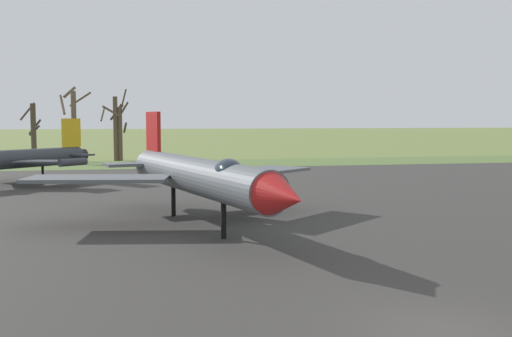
% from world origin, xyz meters
% --- Properties ---
extents(ground_plane, '(600.00, 600.00, 0.00)m').
position_xyz_m(ground_plane, '(0.00, 0.00, 0.00)').
color(ground_plane, olive).
extents(asphalt_apron, '(104.40, 59.77, 0.05)m').
position_xyz_m(asphalt_apron, '(0.00, 17.93, 0.03)').
color(asphalt_apron, '#383533').
rests_on(asphalt_apron, ground).
extents(grass_verge_strip, '(164.40, 12.00, 0.06)m').
position_xyz_m(grass_verge_strip, '(0.00, 53.82, 0.03)').
color(grass_verge_strip, '#576F37').
rests_on(grass_verge_strip, ground).
extents(jet_fighter_front_left, '(11.93, 11.67, 5.11)m').
position_xyz_m(jet_fighter_front_left, '(-16.26, 34.39, 2.10)').
color(jet_fighter_front_left, '#33383D').
rests_on(jet_fighter_front_left, ground).
extents(jet_fighter_rear_center, '(14.69, 17.40, 5.47)m').
position_xyz_m(jet_fighter_rear_center, '(-4.19, 14.63, 2.47)').
color(jet_fighter_rear_center, '#565B60').
rests_on(jet_fighter_rear_center, ground).
extents(bare_tree_left_of_center, '(2.41, 1.86, 7.09)m').
position_xyz_m(bare_tree_left_of_center, '(-18.86, 61.84, 3.63)').
color(bare_tree_left_of_center, '#42382D').
rests_on(bare_tree_left_of_center, ground).
extents(bare_tree_center, '(3.76, 3.75, 8.98)m').
position_xyz_m(bare_tree_center, '(-14.13, 60.61, 4.76)').
color(bare_tree_center, brown).
rests_on(bare_tree_center, ground).
extents(bare_tree_right_of_center, '(3.15, 3.23, 8.67)m').
position_xyz_m(bare_tree_right_of_center, '(-9.29, 60.85, 4.40)').
color(bare_tree_right_of_center, brown).
rests_on(bare_tree_right_of_center, ground).
extents(bare_tree_far_right, '(1.96, 1.73, 7.18)m').
position_xyz_m(bare_tree_far_right, '(-8.70, 60.96, 3.57)').
color(bare_tree_far_right, brown).
rests_on(bare_tree_far_right, ground).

